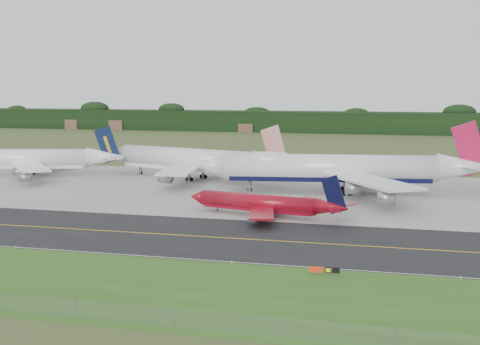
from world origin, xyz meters
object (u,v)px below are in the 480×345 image
at_px(jet_star_tail, 196,161).
at_px(jet_navy_gold, 28,159).
at_px(jet_ba_747, 340,169).
at_px(taxiway_sign, 324,270).
at_px(jet_red_737, 266,204).

bearing_deg(jet_star_tail, jet_navy_gold, -175.01).
bearing_deg(jet_ba_747, taxiway_sign, -85.49).
bearing_deg(jet_red_737, jet_navy_gold, 152.07).
bearing_deg(jet_navy_gold, jet_star_tail, 4.99).
bearing_deg(jet_ba_747, jet_red_737, -108.58).
bearing_deg(jet_star_tail, jet_red_737, -57.06).
bearing_deg(taxiway_sign, jet_navy_gold, 139.66).
distance_m(jet_navy_gold, taxiway_sign, 131.17).
bearing_deg(jet_ba_747, jet_star_tail, 161.49).
height_order(jet_ba_747, taxiway_sign, jet_ba_747).
distance_m(jet_star_tail, taxiway_sign, 101.82).
bearing_deg(jet_ba_747, jet_navy_gold, 174.04).
relative_size(jet_star_tail, taxiway_sign, 14.29).
xyz_separation_m(jet_ba_747, jet_star_tail, (-42.69, 14.30, -0.73)).
distance_m(jet_ba_747, jet_navy_gold, 94.53).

